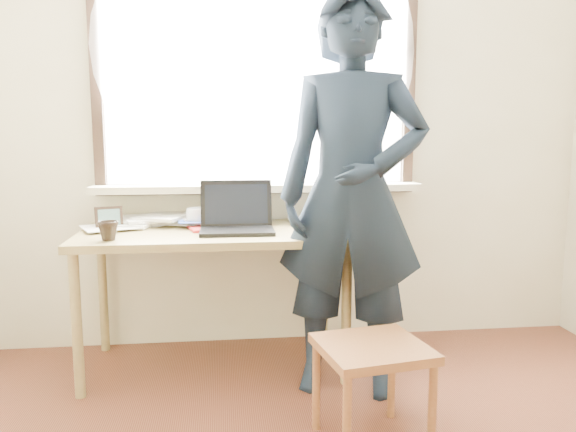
{
  "coord_description": "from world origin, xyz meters",
  "views": [
    {
      "loc": [
        -0.41,
        -1.26,
        1.24
      ],
      "look_at": [
        -0.15,
        0.95,
        0.91
      ],
      "focal_mm": 35.0,
      "sensor_mm": 36.0,
      "label": 1
    }
  ],
  "objects": [
    {
      "name": "desk_clutter",
      "position": [
        -0.66,
        1.82,
        0.76
      ],
      "size": [
        0.75,
        0.51,
        0.06
      ],
      "color": "#334EA8",
      "rests_on": "desk"
    },
    {
      "name": "mouse",
      "position": [
        -0.01,
        1.53,
        0.75
      ],
      "size": [
        0.09,
        0.07,
        0.04
      ],
      "primitive_type": "ellipsoid",
      "color": "black",
      "rests_on": "desk"
    },
    {
      "name": "mug_dark",
      "position": [
        -0.95,
        1.42,
        0.78
      ],
      "size": [
        0.12,
        0.12,
        0.09
      ],
      "primitive_type": "imported",
      "rotation": [
        0.0,
        0.0,
        -0.26
      ],
      "color": "black",
      "rests_on": "desk"
    },
    {
      "name": "picture_frame",
      "position": [
        -1.0,
        1.73,
        0.79
      ],
      "size": [
        0.14,
        0.06,
        0.11
      ],
      "color": "black",
      "rests_on": "desk"
    },
    {
      "name": "mug_white",
      "position": [
        -0.54,
        1.76,
        0.79
      ],
      "size": [
        0.18,
        0.18,
        0.1
      ],
      "primitive_type": "imported",
      "rotation": [
        0.0,
        0.0,
        0.64
      ],
      "color": "white",
      "rests_on": "desk"
    },
    {
      "name": "book_b",
      "position": [
        -0.04,
        1.83,
        0.75
      ],
      "size": [
        0.19,
        0.26,
        0.02
      ],
      "primitive_type": "imported",
      "rotation": [
        0.0,
        0.0,
        -0.02
      ],
      "color": "white",
      "rests_on": "desk"
    },
    {
      "name": "book_a",
      "position": [
        -0.84,
        1.87,
        0.75
      ],
      "size": [
        0.22,
        0.27,
        0.02
      ],
      "primitive_type": "imported",
      "rotation": [
        0.0,
        0.0,
        0.11
      ],
      "color": "white",
      "rests_on": "desk"
    },
    {
      "name": "desk",
      "position": [
        -0.45,
        1.63,
        0.66
      ],
      "size": [
        1.37,
        0.69,
        0.74
      ],
      "color": "olive",
      "rests_on": "ground"
    },
    {
      "name": "work_chair",
      "position": [
        0.17,
        0.79,
        0.35
      ],
      "size": [
        0.47,
        0.45,
        0.41
      ],
      "color": "brown",
      "rests_on": "ground"
    },
    {
      "name": "laptop",
      "position": [
        -0.34,
        1.6,
        0.8
      ],
      "size": [
        0.37,
        0.3,
        0.25
      ],
      "color": "black",
      "rests_on": "desk"
    },
    {
      "name": "person",
      "position": [
        0.19,
        1.29,
        0.95
      ],
      "size": [
        0.79,
        0.62,
        1.89
      ],
      "primitive_type": "imported",
      "rotation": [
        0.0,
        0.0,
        -0.27
      ],
      "color": "black",
      "rests_on": "ground"
    }
  ]
}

